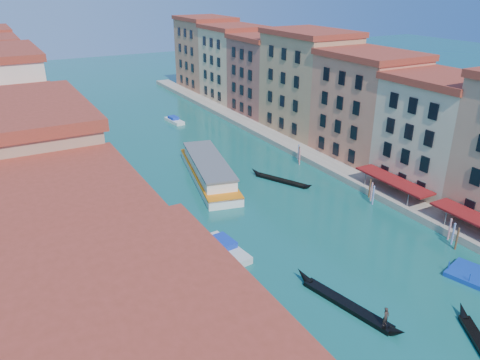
# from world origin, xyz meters

# --- Properties ---
(left_bank_palazzos) EXTENTS (12.80, 128.40, 21.00)m
(left_bank_palazzos) POSITION_xyz_m (-26.00, 64.68, 9.71)
(left_bank_palazzos) COLOR beige
(left_bank_palazzos) RESTS_ON ground
(right_bank_palazzos) EXTENTS (12.80, 128.40, 21.00)m
(right_bank_palazzos) POSITION_xyz_m (30.00, 65.00, 9.75)
(right_bank_palazzos) COLOR #A24D3B
(right_bank_palazzos) RESTS_ON ground
(quay) EXTENTS (4.00, 140.00, 1.00)m
(quay) POSITION_xyz_m (22.00, 65.00, 0.50)
(quay) COLOR gray
(quay) RESTS_ON ground
(mooring_poles_right) EXTENTS (1.44, 54.24, 3.20)m
(mooring_poles_right) POSITION_xyz_m (19.10, 28.80, 1.30)
(mooring_poles_right) COLOR #57301D
(mooring_poles_right) RESTS_ON ground
(vaporetto_far) EXTENTS (10.14, 23.49, 3.41)m
(vaporetto_far) POSITION_xyz_m (1.88, 58.97, 1.53)
(vaporetto_far) COLOR white
(vaporetto_far) RESTS_ON ground
(gondola_fore) EXTENTS (3.84, 13.33, 2.68)m
(gondola_fore) POSITION_xyz_m (-0.15, 23.01, 0.45)
(gondola_fore) COLOR black
(gondola_fore) RESTS_ON ground
(gondola_far) EXTENTS (5.96, 10.89, 1.66)m
(gondola_far) POSITION_xyz_m (11.40, 52.45, 0.34)
(gondola_far) COLOR black
(gondola_far) RESTS_ON ground
(motorboat_mid) EXTENTS (3.17, 7.77, 1.57)m
(motorboat_mid) POSITION_xyz_m (-5.99, 37.86, 0.61)
(motorboat_mid) COLOR silver
(motorboat_mid) RESTS_ON ground
(motorboat_far) EXTENTS (2.61, 6.48, 1.31)m
(motorboat_far) POSITION_xyz_m (9.07, 92.33, 0.51)
(motorboat_far) COLOR silver
(motorboat_far) RESTS_ON ground
(blue_dock) EXTENTS (5.79, 7.24, 0.53)m
(blue_dock) POSITION_xyz_m (15.50, 19.50, 0.26)
(blue_dock) COLOR #1039A3
(blue_dock) RESTS_ON ground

